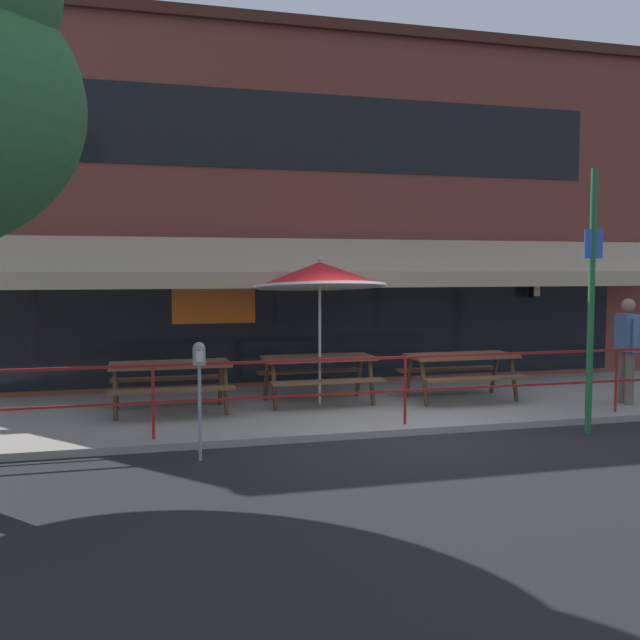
% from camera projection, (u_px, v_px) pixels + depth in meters
% --- Properties ---
extents(ground_plane, '(120.00, 120.00, 0.00)m').
position_uv_depth(ground_plane, '(413.00, 436.00, 9.75)').
color(ground_plane, black).
extents(patio_deck, '(15.00, 4.00, 0.10)m').
position_uv_depth(patio_deck, '(366.00, 405.00, 11.67)').
color(patio_deck, gray).
rests_on(patio_deck, ground).
extents(restaurant_building, '(15.00, 1.60, 6.88)m').
position_uv_depth(restaurant_building, '(330.00, 209.00, 13.58)').
color(restaurant_building, brown).
rests_on(restaurant_building, ground).
extents(patio_railing, '(13.84, 0.04, 0.97)m').
position_uv_depth(patio_railing, '(405.00, 375.00, 9.98)').
color(patio_railing, maroon).
rests_on(patio_railing, patio_deck).
extents(picnic_table_left, '(1.80, 1.42, 0.76)m').
position_uv_depth(picnic_table_left, '(170.00, 373.00, 10.80)').
color(picnic_table_left, brown).
rests_on(picnic_table_left, patio_deck).
extents(picnic_table_centre, '(1.80, 1.42, 0.76)m').
position_uv_depth(picnic_table_centre, '(318.00, 366.00, 11.59)').
color(picnic_table_centre, brown).
rests_on(picnic_table_centre, patio_deck).
extents(picnic_table_right, '(1.80, 1.42, 0.76)m').
position_uv_depth(picnic_table_right, '(461.00, 364.00, 11.88)').
color(picnic_table_right, brown).
rests_on(picnic_table_right, patio_deck).
extents(patio_umbrella_centre, '(2.14, 2.14, 2.38)m').
position_uv_depth(patio_umbrella_centre, '(320.00, 276.00, 11.41)').
color(patio_umbrella_centre, '#B7B2A8').
rests_on(patio_umbrella_centre, patio_deck).
extents(pedestrian_walking, '(0.30, 0.61, 1.71)m').
position_uv_depth(pedestrian_walking, '(627.00, 345.00, 11.51)').
color(pedestrian_walking, '#665B4C').
rests_on(pedestrian_walking, patio_deck).
extents(parking_meter_near, '(0.15, 0.16, 1.42)m').
position_uv_depth(parking_meter_near, '(199.00, 365.00, 8.41)').
color(parking_meter_near, gray).
rests_on(parking_meter_near, ground).
extents(street_sign_pole, '(0.28, 0.09, 3.65)m').
position_uv_depth(street_sign_pole, '(591.00, 298.00, 9.81)').
color(street_sign_pole, '#1E6033').
rests_on(street_sign_pole, ground).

